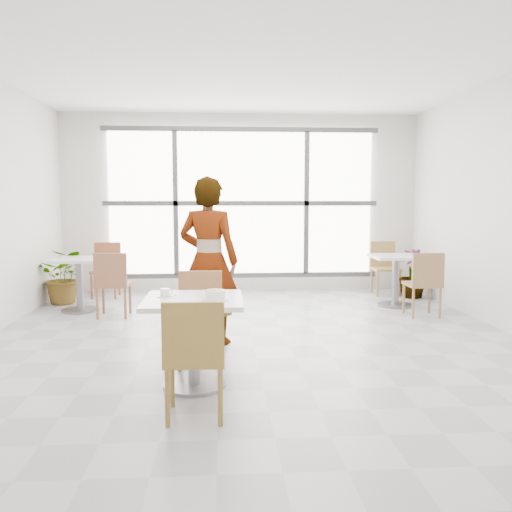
{
  "coord_description": "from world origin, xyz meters",
  "views": [
    {
      "loc": [
        -0.34,
        -5.46,
        1.55
      ],
      "look_at": [
        0.0,
        -0.3,
        1.0
      ],
      "focal_mm": 36.92,
      "sensor_mm": 36.0,
      "label": 1
    }
  ],
  "objects": [
    {
      "name": "main_table",
      "position": [
        -0.57,
        -1.19,
        0.52
      ],
      "size": [
        0.8,
        0.8,
        0.75
      ],
      "color": "white",
      "rests_on": "ground"
    },
    {
      "name": "chair_far",
      "position": [
        -0.55,
        -0.51,
        0.5
      ],
      "size": [
        0.42,
        0.42,
        0.87
      ],
      "color": "#A36B42",
      "rests_on": "ground"
    },
    {
      "name": "bg_chair_left_near",
      "position": [
        -1.78,
        1.5,
        0.5
      ],
      "size": [
        0.42,
        0.42,
        0.87
      ],
      "rotation": [
        0.0,
        0.0,
        3.14
      ],
      "color": "brown",
      "rests_on": "ground"
    },
    {
      "name": "plant_right",
      "position": [
        2.7,
        2.68,
        0.38
      ],
      "size": [
        0.57,
        0.57,
        0.77
      ],
      "primitive_type": "imported",
      "rotation": [
        0.0,
        0.0,
        -0.43
      ],
      "color": "#548B4B",
      "rests_on": "ground"
    },
    {
      "name": "coffee_cup",
      "position": [
        -0.81,
        -1.1,
        0.78
      ],
      "size": [
        0.16,
        0.13,
        0.07
      ],
      "color": "white",
      "rests_on": "main_table"
    },
    {
      "name": "wall_front",
      "position": [
        0.0,
        -3.5,
        1.5
      ],
      "size": [
        6.0,
        0.0,
        6.0
      ],
      "primitive_type": "plane",
      "rotation": [
        -1.57,
        0.0,
        0.0
      ],
      "color": "silver",
      "rests_on": "ground"
    },
    {
      "name": "person",
      "position": [
        -0.48,
        0.19,
        0.9
      ],
      "size": [
        0.76,
        0.62,
        1.8
      ],
      "primitive_type": "imported",
      "rotation": [
        0.0,
        0.0,
        2.82
      ],
      "color": "black",
      "rests_on": "ground"
    },
    {
      "name": "oatmeal_bowl",
      "position": [
        -0.39,
        -1.29,
        0.79
      ],
      "size": [
        0.21,
        0.21,
        0.09
      ],
      "color": "white",
      "rests_on": "main_table"
    },
    {
      "name": "bg_table_right",
      "position": [
        2.21,
        2.02,
        0.49
      ],
      "size": [
        0.7,
        0.7,
        0.75
      ],
      "color": "silver",
      "rests_on": "ground"
    },
    {
      "name": "bg_chair_right_near",
      "position": [
        2.33,
        1.25,
        0.5
      ],
      "size": [
        0.42,
        0.42,
        0.87
      ],
      "rotation": [
        0.0,
        0.0,
        3.14
      ],
      "color": "olive",
      "rests_on": "ground"
    },
    {
      "name": "chair_near",
      "position": [
        -0.53,
        -1.87,
        0.5
      ],
      "size": [
        0.42,
        0.42,
        0.87
      ],
      "rotation": [
        0.0,
        0.0,
        3.14
      ],
      "color": "olive",
      "rests_on": "ground"
    },
    {
      "name": "wall_back",
      "position": [
        0.0,
        3.5,
        1.5
      ],
      "size": [
        6.0,
        0.0,
        6.0
      ],
      "primitive_type": "plane",
      "rotation": [
        1.57,
        0.0,
        0.0
      ],
      "color": "silver",
      "rests_on": "ground"
    },
    {
      "name": "window",
      "position": [
        0.0,
        3.44,
        1.5
      ],
      "size": [
        4.6,
        0.07,
        2.52
      ],
      "color": "white",
      "rests_on": "ground"
    },
    {
      "name": "ceiling",
      "position": [
        0.0,
        0.0,
        3.0
      ],
      "size": [
        7.0,
        7.0,
        0.0
      ],
      "primitive_type": "plane",
      "rotation": [
        3.14,
        0.0,
        0.0
      ],
      "color": "white",
      "rests_on": "ground"
    },
    {
      "name": "bg_table_left",
      "position": [
        -2.33,
        1.96,
        0.49
      ],
      "size": [
        0.7,
        0.7,
        0.75
      ],
      "color": "silver",
      "rests_on": "ground"
    },
    {
      "name": "bg_chair_right_far",
      "position": [
        2.35,
        3.02,
        0.5
      ],
      "size": [
        0.42,
        0.42,
        0.87
      ],
      "color": "#9D7A42",
      "rests_on": "ground"
    },
    {
      "name": "bg_chair_left_far",
      "position": [
        -2.19,
        3.09,
        0.5
      ],
      "size": [
        0.42,
        0.42,
        0.87
      ],
      "color": "#955033",
      "rests_on": "ground"
    },
    {
      "name": "floor",
      "position": [
        0.0,
        0.0,
        0.0
      ],
      "size": [
        7.0,
        7.0,
        0.0
      ],
      "primitive_type": "plane",
      "color": "#9E9EA5",
      "rests_on": "ground"
    },
    {
      "name": "plant_left",
      "position": [
        -2.7,
        2.54,
        0.41
      ],
      "size": [
        0.76,
        0.66,
        0.82
      ],
      "primitive_type": "imported",
      "rotation": [
        0.0,
        0.0,
        -0.03
      ],
      "color": "#477735",
      "rests_on": "ground"
    }
  ]
}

